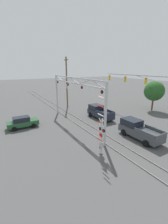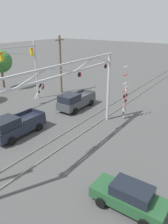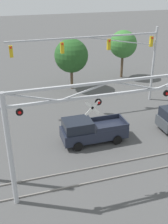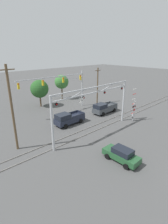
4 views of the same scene
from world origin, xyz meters
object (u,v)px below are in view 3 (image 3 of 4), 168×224
Objects in this scene: crossing_gantry at (132,116)px; traffic_signal_span at (116,52)px; background_tree_far_left_verge at (71,56)px; pickup_truck_lead at (90,130)px; background_tree_beyond_span at (123,44)px.

traffic_signal_span is at bearing 71.53° from crossing_gantry.
crossing_gantry is at bearing -92.72° from background_tree_far_left_verge.
pickup_truck_lead is 12.30m from background_tree_far_left_verge.
background_tree_far_left_verge is at bearing 87.28° from crossing_gantry.
background_tree_far_left_verge is (-7.25, -1.98, -0.38)m from background_tree_beyond_span.
pickup_truck_lead is at bearing -126.67° from traffic_signal_span.
pickup_truck_lead is (-4.60, -6.18, -4.49)m from traffic_signal_span.
traffic_signal_span is 2.42× the size of background_tree_beyond_span.
traffic_signal_span is 2.49× the size of background_tree_far_left_verge.
crossing_gantry reaches higher than pickup_truck_lead.
background_tree_far_left_verge is (-2.97, 5.66, -1.59)m from traffic_signal_span.
crossing_gantry is 2.50× the size of background_tree_far_left_verge.
pickup_truck_lead is 0.87× the size of background_tree_beyond_span.
traffic_signal_span is at bearing -62.34° from background_tree_far_left_verge.
traffic_signal_span reaches higher than background_tree_far_left_verge.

